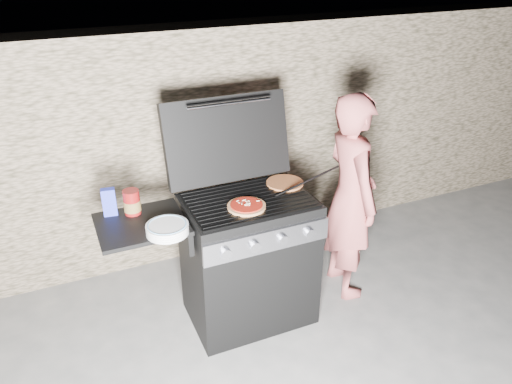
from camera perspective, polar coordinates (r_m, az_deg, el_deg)
name	(u,v)px	position (r m, az deg, el deg)	size (l,w,h in m)	color
ground	(249,313)	(3.61, -0.75, -13.68)	(50.00, 50.00, 0.00)	#525252
stone_wall	(197,143)	(4.00, -6.73, 5.55)	(8.00, 0.35, 1.80)	tan
gas_grill	(213,269)	(3.26, -4.89, -8.73)	(1.34, 0.79, 0.91)	black
pizza_topped	(247,206)	(2.99, -1.09, -1.58)	(0.23, 0.23, 0.03)	#E4B250
pizza_plain	(285,183)	(3.29, 3.31, 1.05)	(0.24, 0.24, 0.01)	#E38344
sauce_jar	(132,202)	(3.01, -14.01, -1.12)	(0.10, 0.10, 0.15)	maroon
blue_carton	(109,202)	(3.02, -16.43, -1.11)	(0.08, 0.05, 0.17)	#2631AF
plate_stack	(167,229)	(2.79, -10.10, -4.17)	(0.24, 0.24, 0.05)	silver
person	(350,197)	(3.52, 10.72, -0.60)	(0.55, 0.36, 1.49)	#B35453
tongs	(308,180)	(3.23, 5.93, 1.37)	(0.01, 0.01, 0.51)	black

